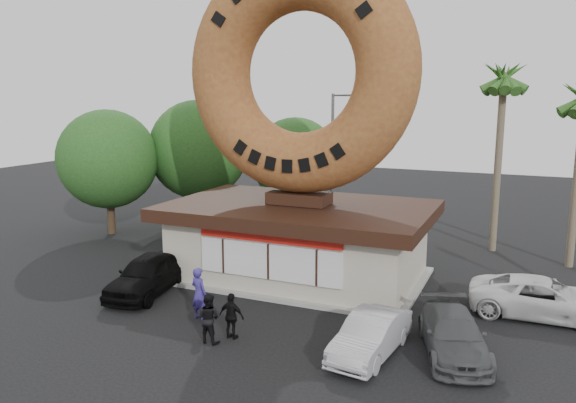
% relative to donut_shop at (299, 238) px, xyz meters
% --- Properties ---
extents(ground, '(90.00, 90.00, 0.00)m').
position_rel_donut_shop_xyz_m(ground, '(0.00, -5.98, -1.77)').
color(ground, black).
rests_on(ground, ground).
extents(donut_shop, '(11.20, 7.20, 3.80)m').
position_rel_donut_shop_xyz_m(donut_shop, '(0.00, 0.00, 0.00)').
color(donut_shop, '#B8B39D').
rests_on(donut_shop, ground).
extents(giant_donut, '(9.99, 2.55, 9.99)m').
position_rel_donut_shop_xyz_m(giant_donut, '(0.00, 0.02, 7.03)').
color(giant_donut, '#99622C').
rests_on(giant_donut, donut_shop).
extents(tree_west, '(6.00, 6.00, 7.65)m').
position_rel_donut_shop_xyz_m(tree_west, '(-9.50, 7.02, 2.87)').
color(tree_west, '#473321').
rests_on(tree_west, ground).
extents(tree_mid, '(5.20, 5.20, 6.63)m').
position_rel_donut_shop_xyz_m(tree_mid, '(-4.00, 9.02, 2.25)').
color(tree_mid, '#473321').
rests_on(tree_mid, ground).
extents(tree_far, '(5.60, 5.60, 7.14)m').
position_rel_donut_shop_xyz_m(tree_far, '(-13.00, 3.02, 2.56)').
color(tree_far, '#473321').
rests_on(tree_far, ground).
extents(palm_near, '(2.60, 2.60, 9.75)m').
position_rel_donut_shop_xyz_m(palm_near, '(7.50, 8.02, 6.65)').
color(palm_near, '#726651').
rests_on(palm_near, ground).
extents(street_lamp, '(2.11, 0.20, 8.00)m').
position_rel_donut_shop_xyz_m(street_lamp, '(-1.86, 10.02, 2.72)').
color(street_lamp, '#59595E').
rests_on(street_lamp, ground).
extents(person_left, '(0.80, 0.64, 1.91)m').
position_rel_donut_shop_xyz_m(person_left, '(-1.44, -5.79, -0.81)').
color(person_left, navy).
rests_on(person_left, ground).
extents(person_center, '(0.82, 0.66, 1.64)m').
position_rel_donut_shop_xyz_m(person_center, '(-0.12, -7.30, -0.95)').
color(person_center, black).
rests_on(person_center, ground).
extents(person_right, '(0.93, 0.43, 1.56)m').
position_rel_donut_shop_xyz_m(person_right, '(0.44, -6.77, -0.99)').
color(person_right, black).
rests_on(person_right, ground).
extents(car_black, '(2.53, 4.83, 1.57)m').
position_rel_donut_shop_xyz_m(car_black, '(-4.82, -4.33, -0.98)').
color(car_black, black).
rests_on(car_black, ground).
extents(car_silver, '(1.82, 4.05, 1.29)m').
position_rel_donut_shop_xyz_m(car_silver, '(4.92, -6.09, -1.12)').
color(car_silver, '#B2B2B8').
rests_on(car_silver, ground).
extents(car_grey, '(3.01, 4.72, 1.27)m').
position_rel_donut_shop_xyz_m(car_grey, '(7.24, -4.98, -1.13)').
color(car_grey, '#4D5052').
rests_on(car_grey, ground).
extents(car_white, '(5.16, 2.48, 1.42)m').
position_rel_donut_shop_xyz_m(car_white, '(9.80, -0.64, -1.06)').
color(car_white, silver).
rests_on(car_white, ground).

